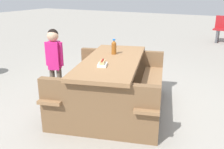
% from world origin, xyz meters
% --- Properties ---
extents(ground_plane, '(30.00, 30.00, 0.00)m').
position_xyz_m(ground_plane, '(0.00, 0.00, 0.00)').
color(ground_plane, gray).
rests_on(ground_plane, ground).
extents(picnic_table, '(2.12, 1.85, 0.75)m').
position_xyz_m(picnic_table, '(0.00, 0.00, 0.44)').
color(picnic_table, olive).
rests_on(picnic_table, ground).
extents(soda_bottle, '(0.07, 0.07, 0.23)m').
position_xyz_m(soda_bottle, '(-0.27, -0.11, 0.85)').
color(soda_bottle, brown).
rests_on(soda_bottle, picnic_table).
extents(hotdog_tray, '(0.21, 0.17, 0.08)m').
position_xyz_m(hotdog_tray, '(0.34, 0.04, 0.78)').
color(hotdog_tray, white).
rests_on(hotdog_tray, picnic_table).
extents(child_in_coat, '(0.21, 0.26, 1.12)m').
position_xyz_m(child_in_coat, '(0.12, -0.93, 0.71)').
color(child_in_coat, brown).
rests_on(child_in_coat, ground).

